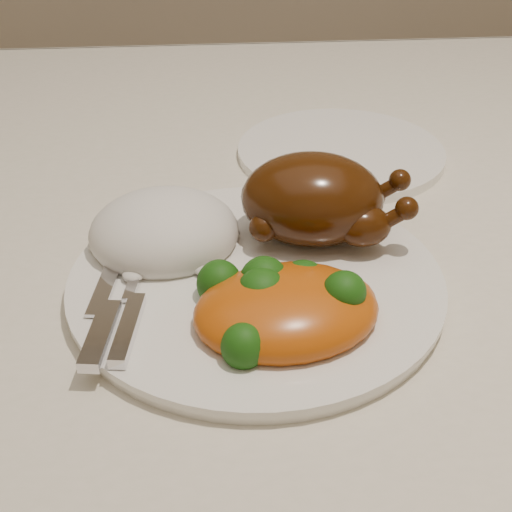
{
  "coord_description": "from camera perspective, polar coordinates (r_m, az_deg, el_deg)",
  "views": [
    {
      "loc": [
        -0.02,
        -0.65,
        1.12
      ],
      "look_at": [
        0.02,
        -0.17,
        0.8
      ],
      "focal_mm": 50.0,
      "sensor_mm": 36.0,
      "label": 1
    }
  ],
  "objects": [
    {
      "name": "dining_table",
      "position": [
        0.8,
        -2.64,
        -1.47
      ],
      "size": [
        1.6,
        0.9,
        0.76
      ],
      "color": "brown",
      "rests_on": "floor"
    },
    {
      "name": "side_plate",
      "position": [
        0.82,
        6.79,
        8.27
      ],
      "size": [
        0.27,
        0.27,
        0.01
      ],
      "primitive_type": "cylinder",
      "rotation": [
        0.0,
        0.0,
        -0.16
      ],
      "color": "white",
      "rests_on": "tablecloth"
    },
    {
      "name": "rice_mound",
      "position": [
        0.63,
        -7.35,
        1.87
      ],
      "size": [
        0.14,
        0.13,
        0.07
      ],
      "rotation": [
        0.0,
        0.0,
        0.09
      ],
      "color": "white",
      "rests_on": "dinner_plate"
    },
    {
      "name": "roast_chicken",
      "position": [
        0.63,
        4.86,
        4.55
      ],
      "size": [
        0.16,
        0.11,
        0.08
      ],
      "rotation": [
        0.0,
        0.0,
        -0.13
      ],
      "color": "#411D06",
      "rests_on": "dinner_plate"
    },
    {
      "name": "tablecloth",
      "position": [
        0.76,
        -2.78,
        3.08
      ],
      "size": [
        1.73,
        1.03,
        0.18
      ],
      "color": "silver",
      "rests_on": "dining_table"
    },
    {
      "name": "dinner_plate",
      "position": [
        0.59,
        0.0,
        -2.13
      ],
      "size": [
        0.37,
        0.37,
        0.01
      ],
      "primitive_type": "cylinder",
      "rotation": [
        0.0,
        0.0,
        0.25
      ],
      "color": "white",
      "rests_on": "tablecloth"
    },
    {
      "name": "mac_and_cheese",
      "position": [
        0.54,
        2.49,
        -3.89
      ],
      "size": [
        0.16,
        0.13,
        0.06
      ],
      "rotation": [
        0.0,
        0.0,
        0.16
      ],
      "color": "#C9540C",
      "rests_on": "dinner_plate"
    },
    {
      "name": "cutlery",
      "position": [
        0.55,
        -11.12,
        -4.35
      ],
      "size": [
        0.05,
        0.18,
        0.01
      ],
      "rotation": [
        0.0,
        0.0,
        -0.14
      ],
      "color": "silver",
      "rests_on": "dinner_plate"
    }
  ]
}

